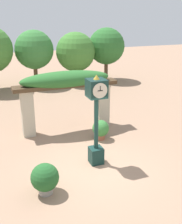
% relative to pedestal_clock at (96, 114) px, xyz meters
% --- Properties ---
extents(ground_plane, '(60.00, 60.00, 0.00)m').
position_rel_pedestal_clock_xyz_m(ground_plane, '(-0.12, -0.23, -1.86)').
color(ground_plane, '#9E7A60').
extents(pedestal_clock, '(0.60, 0.65, 3.18)m').
position_rel_pedestal_clock_xyz_m(pedestal_clock, '(0.00, 0.00, 0.00)').
color(pedestal_clock, '#14332D').
rests_on(pedestal_clock, ground).
extents(pergola, '(4.57, 1.11, 2.69)m').
position_rel_pedestal_clock_xyz_m(pergola, '(-0.12, 3.22, 0.15)').
color(pergola, '#BCB299').
rests_on(pergola, ground).
extents(potted_plant_near_left, '(0.70, 0.70, 0.84)m').
position_rel_pedestal_clock_xyz_m(potted_plant_near_left, '(0.90, 1.74, -1.40)').
color(potted_plant_near_left, '#9E563D').
rests_on(potted_plant_near_left, ground).
extents(potted_plant_near_right, '(0.83, 0.83, 0.96)m').
position_rel_pedestal_clock_xyz_m(potted_plant_near_right, '(-2.05, -1.13, -1.35)').
color(potted_plant_near_right, gray).
rests_on(potted_plant_near_right, ground).
extents(tree_line, '(14.73, 4.10, 5.44)m').
position_rel_pedestal_clock_xyz_m(tree_line, '(-2.03, 11.58, 1.06)').
color(tree_line, brown).
rests_on(tree_line, ground).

